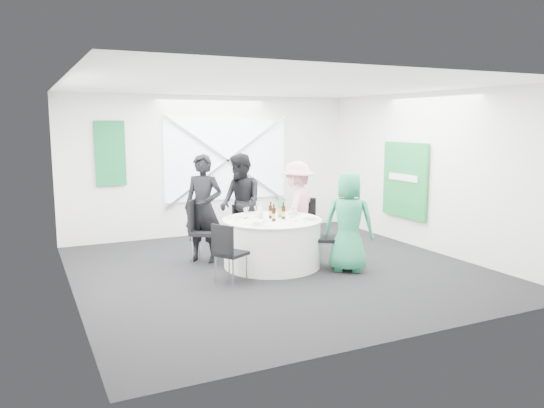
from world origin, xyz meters
name	(u,v)px	position (x,y,z in m)	size (l,w,h in m)	color
floor	(278,269)	(0.00, 0.00, 0.00)	(6.00, 6.00, 0.00)	black
ceiling	(278,86)	(0.00, 0.00, 2.80)	(6.00, 6.00, 0.00)	white
wall_back	(212,166)	(0.00, 3.00, 1.40)	(6.00, 6.00, 0.00)	white
wall_front	(408,208)	(0.00, -3.00, 1.40)	(6.00, 6.00, 0.00)	white
wall_left	(68,191)	(-3.00, 0.00, 1.40)	(6.00, 6.00, 0.00)	white
wall_right	(430,172)	(3.00, 0.00, 1.40)	(6.00, 6.00, 0.00)	white
window_panel	(227,160)	(0.30, 2.96, 1.50)	(2.60, 0.03, 1.60)	white
window_brace_a	(228,160)	(0.30, 2.92, 1.50)	(0.05, 0.05, 3.16)	silver
window_brace_b	(228,160)	(0.30, 2.92, 1.50)	(0.05, 0.05, 3.16)	silver
green_banner	(110,153)	(-2.00, 2.95, 1.70)	(0.55, 0.04, 1.20)	#166E38
green_sign	(405,180)	(2.94, 0.60, 1.20)	(0.05, 1.20, 1.40)	#188436
banquet_table	(272,243)	(0.00, 0.20, 0.38)	(1.56, 1.56, 0.76)	white
chair_back	(244,224)	(0.00, 1.35, 0.48)	(0.38, 0.39, 0.83)	black
chair_back_left	(201,226)	(-0.94, 0.90, 0.61)	(0.66, 0.66, 1.03)	black
chair_back_right	(302,220)	(0.95, 0.92, 0.55)	(0.60, 0.60, 0.94)	black
chair_front_right	(337,233)	(0.88, -0.33, 0.56)	(0.60, 0.59, 0.95)	black
chair_front_left	(227,249)	(-0.97, -0.38, 0.50)	(0.54, 0.54, 0.86)	black
person_man_back_left	(203,208)	(-0.88, 0.95, 0.88)	(0.64, 0.42, 1.76)	black
person_man_back	(241,203)	(-0.08, 1.30, 0.87)	(0.84, 0.46, 1.74)	black
person_woman_pink	(297,207)	(0.79, 0.84, 0.80)	(1.03, 0.48, 1.60)	pink
person_woman_green	(349,222)	(0.93, -0.56, 0.77)	(0.75, 0.49, 1.54)	#27915F
plate_back	(254,213)	(-0.06, 0.75, 0.77)	(0.25, 0.25, 0.01)	white
plate_back_left	(235,218)	(-0.49, 0.54, 0.77)	(0.29, 0.29, 0.01)	white
plate_back_right	(293,214)	(0.47, 0.37, 0.78)	(0.26, 0.26, 0.04)	white
plate_front_right	(311,219)	(0.50, -0.14, 0.78)	(0.29, 0.29, 0.04)	white
plate_front_left	(261,225)	(-0.38, -0.22, 0.77)	(0.26, 0.26, 0.01)	white
napkin	(259,223)	(-0.40, -0.18, 0.80)	(0.20, 0.13, 0.05)	white
beer_bottle_a	(261,213)	(-0.16, 0.27, 0.85)	(0.06, 0.06, 0.24)	#391B0A
beer_bottle_b	(271,212)	(0.01, 0.27, 0.86)	(0.06, 0.06, 0.27)	#391B0A
beer_bottle_c	(283,213)	(0.16, 0.13, 0.86)	(0.06, 0.06, 0.27)	#391B0A
beer_bottle_d	(274,215)	(-0.05, 0.03, 0.86)	(0.06, 0.06, 0.27)	#391B0A
green_water_bottle	(280,209)	(0.18, 0.28, 0.89)	(0.08, 0.08, 0.33)	green
clear_water_bottle	(261,214)	(-0.24, 0.11, 0.87)	(0.08, 0.08, 0.28)	white
wine_glass_a	(296,213)	(0.25, -0.11, 0.88)	(0.07, 0.07, 0.17)	white
wine_glass_b	(256,209)	(-0.13, 0.52, 0.88)	(0.07, 0.07, 0.17)	white
wine_glass_c	(245,211)	(-0.37, 0.41, 0.88)	(0.07, 0.07, 0.17)	white
wine_glass_d	(292,210)	(0.34, 0.17, 0.88)	(0.07, 0.07, 0.17)	white
wine_glass_e	(247,210)	(-0.30, 0.50, 0.88)	(0.07, 0.07, 0.17)	white
fork_a	(265,213)	(0.14, 0.76, 0.76)	(0.01, 0.15, 0.01)	silver
knife_a	(250,214)	(-0.14, 0.76, 0.76)	(0.01, 0.15, 0.01)	silver
fork_b	(239,216)	(-0.38, 0.63, 0.76)	(0.01, 0.15, 0.01)	silver
knife_b	(236,221)	(-0.57, 0.29, 0.76)	(0.01, 0.15, 0.01)	silver
fork_c	(304,222)	(0.31, -0.28, 0.76)	(0.01, 0.15, 0.01)	silver
knife_c	(309,219)	(0.51, -0.06, 0.76)	(0.01, 0.15, 0.01)	silver
fork_d	(249,225)	(-0.51, -0.08, 0.76)	(0.01, 0.15, 0.01)	silver
knife_d	(266,226)	(-0.32, -0.28, 0.76)	(0.01, 0.15, 0.01)	silver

